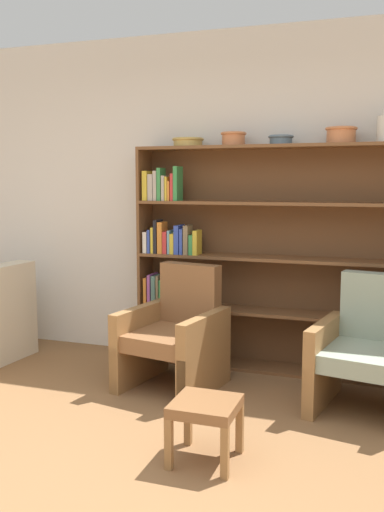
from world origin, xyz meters
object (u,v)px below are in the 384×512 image
(bookshelf, at_px, (257,262))
(armchair_cushioned, at_px, (368,353))
(armchair_leather, at_px, (176,335))
(footstool, at_px, (205,412))
(bowl_olive, at_px, (234,138))
(bowl_copper, at_px, (188,142))
(bowl_sage, at_px, (341,134))
(bowl_terracotta, at_px, (281,139))

(bookshelf, distance_m, armchair_cushioned, 1.19)
(armchair_leather, distance_m, footstool, 1.19)
(bowl_olive, height_order, armchair_leather, bowl_olive)
(bowl_copper, height_order, bowl_olive, bowl_olive)
(footstool, bearing_deg, bowl_sage, 71.78)
(bookshelf, relative_size, armchair_cushioned, 2.65)
(bookshelf, height_order, bowl_olive, bowl_olive)
(armchair_leather, bearing_deg, bowl_copper, -68.78)
(bowl_terracotta, distance_m, armchair_cushioned, 1.73)
(bookshelf, relative_size, bowl_terracotta, 12.14)
(bowl_terracotta, bearing_deg, bowl_copper, 180.00)
(bookshelf, height_order, armchair_cushioned, bookshelf)
(bowl_copper, xyz_separation_m, bowl_terracotta, (0.76, 0.00, 0.00))
(bowl_olive, distance_m, bowl_terracotta, 0.38)
(footstool, bearing_deg, armchair_leather, 118.48)
(bowl_sage, xyz_separation_m, armchair_cushioned, (0.27, -0.59, -1.49))
(armchair_cushioned, bearing_deg, bookshelf, -23.66)
(bowl_copper, distance_m, footstool, 2.36)
(bowl_terracotta, relative_size, footstool, 0.56)
(bookshelf, distance_m, bowl_sage, 1.18)
(bowl_copper, relative_size, bowl_terracotta, 1.33)
(bowl_copper, height_order, bowl_terracotta, bowl_terracotta)
(bowl_copper, height_order, armchair_cushioned, bowl_copper)
(footstool, bearing_deg, bowl_copper, 112.44)
(armchair_leather, xyz_separation_m, footstool, (0.57, -1.05, -0.10))
(bowl_sage, bearing_deg, armchair_leather, -151.90)
(bowl_olive, height_order, footstool, bowl_olive)
(bowl_olive, bearing_deg, bowl_sage, 0.00)
(bowl_terracotta, xyz_separation_m, armchair_cushioned, (0.72, -0.59, -1.46))
(bowl_olive, distance_m, armchair_leather, 1.62)
(bookshelf, relative_size, footstool, 6.81)
(footstool, bearing_deg, bowl_terracotta, 86.94)
(armchair_leather, relative_size, footstool, 2.56)
(bowl_copper, relative_size, armchair_cushioned, 0.29)
(bowl_copper, height_order, footstool, bowl_copper)
(bowl_sage, height_order, armchair_cushioned, bowl_sage)
(bowl_terracotta, bearing_deg, armchair_leather, -137.95)
(bookshelf, xyz_separation_m, bowl_copper, (-0.59, -0.02, 0.97))
(bowl_terracotta, distance_m, armchair_leather, 1.71)
(bowl_olive, xyz_separation_m, armchair_cushioned, (1.10, -0.59, -1.48))
(bowl_olive, bearing_deg, bookshelf, 6.85)
(bowl_sage, height_order, footstool, bowl_sage)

